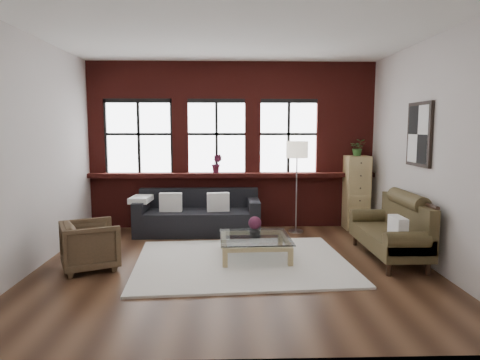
{
  "coord_description": "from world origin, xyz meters",
  "views": [
    {
      "loc": [
        -0.09,
        -5.9,
        1.94
      ],
      "look_at": [
        0.1,
        0.6,
        1.15
      ],
      "focal_mm": 32.0,
      "sensor_mm": 36.0,
      "label": 1
    }
  ],
  "objects_px": {
    "armchair": "(90,245)",
    "vintage_settee": "(388,228)",
    "drawer_chest": "(356,193)",
    "dark_sofa": "(198,211)",
    "vase": "(255,231)",
    "floor_lamp": "(297,183)",
    "coffee_table": "(255,248)"
  },
  "relations": [
    {
      "from": "armchair",
      "to": "vintage_settee",
      "type": "bearing_deg",
      "value": -110.12
    },
    {
      "from": "drawer_chest",
      "to": "vintage_settee",
      "type": "bearing_deg",
      "value": -92.73
    },
    {
      "from": "dark_sofa",
      "to": "vase",
      "type": "height_order",
      "value": "dark_sofa"
    },
    {
      "from": "drawer_chest",
      "to": "floor_lamp",
      "type": "bearing_deg",
      "value": -169.03
    },
    {
      "from": "armchair",
      "to": "vase",
      "type": "height_order",
      "value": "armchair"
    },
    {
      "from": "vintage_settee",
      "to": "coffee_table",
      "type": "distance_m",
      "value": 2.01
    },
    {
      "from": "vintage_settee",
      "to": "coffee_table",
      "type": "bearing_deg",
      "value": 178.47
    },
    {
      "from": "vase",
      "to": "floor_lamp",
      "type": "bearing_deg",
      "value": 61.62
    },
    {
      "from": "dark_sofa",
      "to": "floor_lamp",
      "type": "bearing_deg",
      "value": 0.94
    },
    {
      "from": "dark_sofa",
      "to": "floor_lamp",
      "type": "xyz_separation_m",
      "value": [
        1.83,
        0.03,
        0.52
      ]
    },
    {
      "from": "dark_sofa",
      "to": "coffee_table",
      "type": "relative_size",
      "value": 2.19
    },
    {
      "from": "dark_sofa",
      "to": "vintage_settee",
      "type": "relative_size",
      "value": 1.29
    },
    {
      "from": "armchair",
      "to": "drawer_chest",
      "type": "xyz_separation_m",
      "value": [
        4.38,
        2.27,
        0.37
      ]
    },
    {
      "from": "armchair",
      "to": "floor_lamp",
      "type": "relative_size",
      "value": 0.4
    },
    {
      "from": "dark_sofa",
      "to": "drawer_chest",
      "type": "height_order",
      "value": "drawer_chest"
    },
    {
      "from": "vase",
      "to": "floor_lamp",
      "type": "height_order",
      "value": "floor_lamp"
    },
    {
      "from": "dark_sofa",
      "to": "drawer_chest",
      "type": "bearing_deg",
      "value": 4.95
    },
    {
      "from": "armchair",
      "to": "coffee_table",
      "type": "height_order",
      "value": "armchair"
    },
    {
      "from": "floor_lamp",
      "to": "coffee_table",
      "type": "bearing_deg",
      "value": -118.38
    },
    {
      "from": "dark_sofa",
      "to": "armchair",
      "type": "relative_size",
      "value": 3.07
    },
    {
      "from": "vintage_settee",
      "to": "armchair",
      "type": "relative_size",
      "value": 2.37
    },
    {
      "from": "armchair",
      "to": "vase",
      "type": "distance_m",
      "value": 2.34
    },
    {
      "from": "dark_sofa",
      "to": "coffee_table",
      "type": "bearing_deg",
      "value": -59.19
    },
    {
      "from": "vintage_settee",
      "to": "coffee_table",
      "type": "xyz_separation_m",
      "value": [
        -1.99,
        0.05,
        -0.3
      ]
    },
    {
      "from": "drawer_chest",
      "to": "floor_lamp",
      "type": "distance_m",
      "value": 1.24
    },
    {
      "from": "vintage_settee",
      "to": "vase",
      "type": "xyz_separation_m",
      "value": [
        -1.99,
        0.05,
        -0.05
      ]
    },
    {
      "from": "coffee_table",
      "to": "drawer_chest",
      "type": "bearing_deg",
      "value": 41.82
    },
    {
      "from": "dark_sofa",
      "to": "armchair",
      "type": "bearing_deg",
      "value": -123.98
    },
    {
      "from": "coffee_table",
      "to": "floor_lamp",
      "type": "distance_m",
      "value": 2.0
    },
    {
      "from": "coffee_table",
      "to": "armchair",
      "type": "bearing_deg",
      "value": -170.03
    },
    {
      "from": "armchair",
      "to": "vase",
      "type": "xyz_separation_m",
      "value": [
        2.3,
        0.4,
        0.09
      ]
    },
    {
      "from": "armchair",
      "to": "drawer_chest",
      "type": "bearing_deg",
      "value": -87.47
    }
  ]
}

